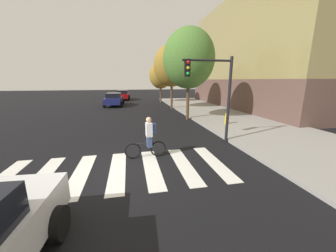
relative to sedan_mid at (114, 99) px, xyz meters
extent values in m
plane|color=black|center=(1.23, -18.25, -0.82)|extent=(120.00, 120.00, 0.00)
cube|color=gray|center=(9.98, -18.25, -0.74)|extent=(6.50, 50.00, 0.15)
cube|color=silver|center=(-1.12, -18.25, -0.81)|extent=(0.55, 3.26, 0.01)
cube|color=silver|center=(0.09, -18.25, -0.81)|extent=(0.55, 3.26, 0.01)
cube|color=silver|center=(1.30, -18.25, -0.81)|extent=(0.55, 3.26, 0.01)
cube|color=silver|center=(2.52, -18.25, -0.81)|extent=(0.55, 3.26, 0.01)
cube|color=silver|center=(3.73, -18.25, -0.81)|extent=(0.55, 3.26, 0.01)
cube|color=silver|center=(4.95, -18.25, -0.81)|extent=(0.55, 3.26, 0.01)
cylinder|color=black|center=(0.32, -21.07, -0.48)|extent=(0.28, 0.69, 0.68)
cube|color=navy|center=(0.00, 0.04, -0.13)|extent=(2.09, 4.69, 0.70)
cube|color=black|center=(-0.01, -0.11, 0.49)|extent=(1.76, 2.28, 0.55)
cylinder|color=black|center=(-0.88, 1.56, -0.48)|extent=(0.28, 0.69, 0.68)
cylinder|color=black|center=(1.04, 1.45, -0.48)|extent=(0.28, 0.69, 0.68)
cylinder|color=black|center=(-1.04, -1.38, -0.48)|extent=(0.28, 0.69, 0.68)
cylinder|color=black|center=(0.88, -1.48, -0.48)|extent=(0.28, 0.69, 0.68)
cube|color=maroon|center=(0.86, 7.40, -0.15)|extent=(1.98, 4.56, 0.68)
cube|color=black|center=(0.85, 7.26, 0.47)|extent=(1.70, 2.21, 0.54)
cylinder|color=black|center=(-0.02, 8.88, -0.49)|extent=(0.26, 0.67, 0.66)
cylinder|color=black|center=(1.86, 8.80, -0.49)|extent=(0.26, 0.67, 0.66)
cylinder|color=black|center=(-0.14, 6.00, -0.49)|extent=(0.26, 0.67, 0.66)
cylinder|color=black|center=(1.74, 5.93, -0.49)|extent=(0.26, 0.67, 0.66)
torus|color=black|center=(2.92, -17.20, -0.49)|extent=(0.66, 0.09, 0.66)
torus|color=black|center=(1.87, -17.25, -0.49)|extent=(0.66, 0.09, 0.66)
cylinder|color=black|center=(2.39, -17.23, -0.21)|extent=(0.89, 0.10, 0.05)
cylinder|color=black|center=(2.55, -17.22, -0.14)|extent=(0.04, 0.04, 0.45)
cube|color=#384772|center=(2.55, -17.22, -0.09)|extent=(0.21, 0.29, 0.56)
cube|color=silver|center=(2.55, -17.22, 0.36)|extent=(0.26, 0.37, 0.56)
sphere|color=tan|center=(2.55, -17.22, 0.76)|extent=(0.22, 0.22, 0.22)
cube|color=navy|center=(2.73, -17.21, 0.41)|extent=(0.17, 0.29, 0.40)
cylinder|color=black|center=(6.63, -16.02, 1.28)|extent=(0.14, 0.14, 4.20)
cylinder|color=black|center=(5.43, -16.02, 3.18)|extent=(2.40, 0.10, 0.10)
cube|color=black|center=(4.47, -16.02, 2.83)|extent=(0.24, 0.20, 0.76)
sphere|color=red|center=(4.47, -16.13, 3.07)|extent=(0.14, 0.14, 0.14)
sphere|color=gold|center=(4.47, -16.13, 2.83)|extent=(0.14, 0.14, 0.14)
sphere|color=green|center=(4.47, -16.13, 2.59)|extent=(0.14, 0.14, 0.14)
cylinder|color=gold|center=(8.39, -12.71, -0.34)|extent=(0.22, 0.22, 0.65)
sphere|color=gold|center=(8.39, -12.71, 0.02)|extent=(0.18, 0.18, 0.18)
cylinder|color=gold|center=(8.55, -12.71, -0.31)|extent=(0.12, 0.09, 0.09)
cylinder|color=#4C3823|center=(6.39, -10.03, 0.75)|extent=(0.24, 0.24, 3.14)
ellipsoid|color=#47722D|center=(6.39, -10.03, 3.89)|extent=(3.91, 3.91, 4.50)
cylinder|color=#4C3823|center=(6.41, -3.98, 0.72)|extent=(0.24, 0.24, 3.09)
ellipsoid|color=olive|center=(6.41, -3.98, 3.80)|extent=(3.84, 3.84, 4.42)
cylinder|color=#4C3823|center=(6.23, 2.37, 0.42)|extent=(0.24, 0.24, 2.49)
ellipsoid|color=olive|center=(6.23, 2.37, 2.91)|extent=(3.10, 3.10, 3.56)
cube|color=brown|center=(19.78, -4.67, 0.78)|extent=(14.79, 20.07, 3.20)
cube|color=olive|center=(19.78, -4.67, 6.55)|extent=(14.49, 19.67, 8.35)
camera|label=1|loc=(1.82, -24.71, 2.30)|focal=20.53mm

